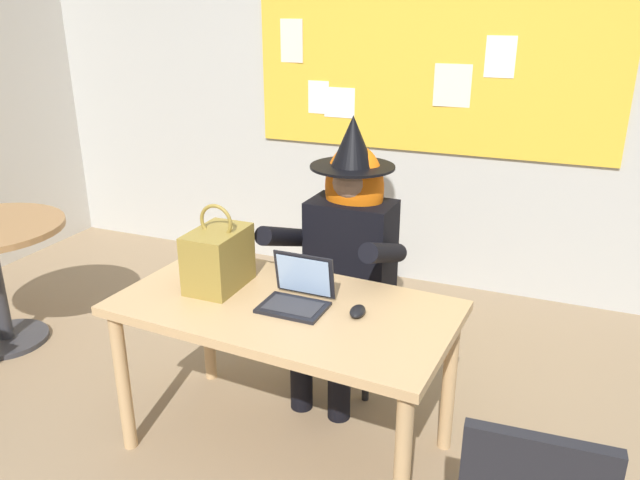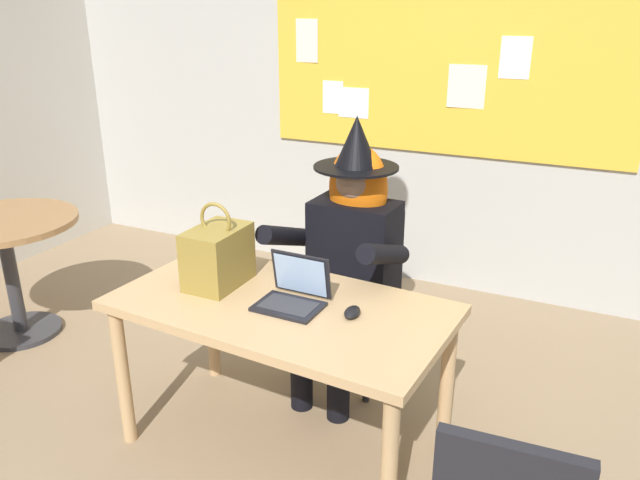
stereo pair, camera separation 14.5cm
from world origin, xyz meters
The scene contains 8 objects.
ground_plane centered at (0.00, 0.00, 0.00)m, with size 24.00×24.00×0.00m, color #937A5B.
wall_back_bulletin centered at (0.00, 2.15, 1.48)m, with size 6.09×2.24×2.94m.
desk_main centered at (-0.10, 0.10, 0.63)m, with size 1.44×0.83×0.72m.
chair_at_desk centered at (-0.04, 0.83, 0.51)m, with size 0.44×0.44×0.90m.
person_costumed centered at (-0.05, 0.71, 0.79)m, with size 0.61×0.68×1.40m.
laptop centered at (-0.05, 0.12, 0.76)m, with size 0.27×0.23×0.20m.
computer_mouse centered at (0.21, 0.12, 0.73)m, with size 0.06×0.10×0.03m, color black.
handbag centered at (-0.44, 0.15, 0.85)m, with size 0.20×0.30×0.38m.
Camera 1 is at (0.92, -1.98, 1.88)m, focal length 35.02 mm.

